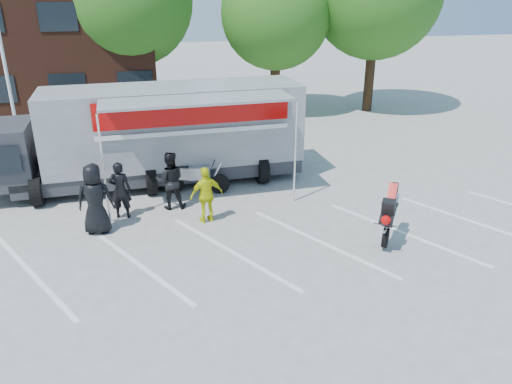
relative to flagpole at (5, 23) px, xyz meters
name	(u,v)px	position (x,y,z in m)	size (l,w,h in m)	color
ground	(231,273)	(6.24, -10.00, -5.05)	(100.00, 100.00, 0.00)	#A9A9A3
parking_bay_lines	(224,252)	(6.24, -9.00, -5.05)	(18.00, 5.00, 0.01)	white
flagpole	(5,23)	(0.00, 0.00, 0.00)	(1.61, 0.12, 8.00)	white
tree_left	(128,1)	(4.24, 6.00, 0.51)	(6.12, 6.12, 8.64)	#382314
tree_mid	(276,14)	(11.24, 5.00, -0.11)	(5.44, 5.44, 7.68)	#382314
transporter_truck	(164,182)	(5.00, -3.68, -5.05)	(10.26, 4.94, 3.26)	#95969D
parked_motorcycle	(197,193)	(6.03, -4.91, -5.05)	(0.73, 2.19, 1.15)	#BABABF
stunt_bike_rider	(388,239)	(10.68, -9.23, -5.05)	(0.71, 1.50, 1.77)	black
spectator_leather_a	(95,199)	(3.07, -7.11, -4.06)	(0.97, 0.63, 1.98)	black
spectator_leather_b	(120,190)	(3.69, -6.27, -4.20)	(0.62, 0.41, 1.71)	black
spectator_leather_c	(170,181)	(5.14, -5.92, -4.16)	(0.87, 0.67, 1.78)	black
spectator_hivis	(206,195)	(6.08, -7.10, -4.23)	(0.97, 0.40, 1.65)	#DADE0B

